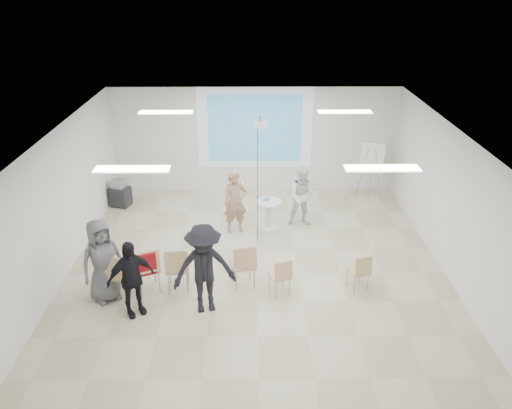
{
  "coord_description": "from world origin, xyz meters",
  "views": [
    {
      "loc": [
        -0.09,
        -8.94,
        5.85
      ],
      "look_at": [
        0.0,
        0.8,
        1.25
      ],
      "focal_mm": 35.0,
      "sensor_mm": 36.0,
      "label": 1
    }
  ],
  "objects_px": {
    "chair_right_inner": "(281,274)",
    "chair_right_far": "(360,270)",
    "player_left": "(235,198)",
    "laptop": "(178,266)",
    "flipchart_easel": "(372,158)",
    "chair_left_mid": "(147,267)",
    "av_cart": "(120,194)",
    "pedestal_table": "(269,213)",
    "chair_center": "(244,263)",
    "player_right": "(303,193)",
    "audience_outer": "(102,256)",
    "chair_left_inner": "(177,266)",
    "audience_mid": "(204,263)",
    "chair_far_left": "(115,273)",
    "audience_left": "(130,274)"
  },
  "relations": [
    {
      "from": "av_cart",
      "to": "chair_right_inner",
      "type": "bearing_deg",
      "value": -26.84
    },
    {
      "from": "chair_center",
      "to": "audience_mid",
      "type": "xyz_separation_m",
      "value": [
        -0.71,
        -0.71,
        0.43
      ]
    },
    {
      "from": "player_right",
      "to": "flipchart_easel",
      "type": "relative_size",
      "value": 0.99
    },
    {
      "from": "av_cart",
      "to": "chair_right_far",
      "type": "bearing_deg",
      "value": -16.79
    },
    {
      "from": "laptop",
      "to": "pedestal_table",
      "type": "bearing_deg",
      "value": -131.26
    },
    {
      "from": "audience_outer",
      "to": "flipchart_easel",
      "type": "xyz_separation_m",
      "value": [
        6.09,
        4.5,
        0.32
      ]
    },
    {
      "from": "chair_far_left",
      "to": "chair_left_inner",
      "type": "relative_size",
      "value": 1.0
    },
    {
      "from": "audience_mid",
      "to": "audience_outer",
      "type": "bearing_deg",
      "value": 156.38
    },
    {
      "from": "laptop",
      "to": "flipchart_easel",
      "type": "distance_m",
      "value": 6.34
    },
    {
      "from": "chair_center",
      "to": "chair_right_far",
      "type": "bearing_deg",
      "value": -16.04
    },
    {
      "from": "pedestal_table",
      "to": "chair_left_mid",
      "type": "relative_size",
      "value": 0.83
    },
    {
      "from": "player_left",
      "to": "laptop",
      "type": "bearing_deg",
      "value": -131.65
    },
    {
      "from": "chair_right_inner",
      "to": "chair_right_far",
      "type": "bearing_deg",
      "value": -17.25
    },
    {
      "from": "laptop",
      "to": "audience_mid",
      "type": "distance_m",
      "value": 1.05
    },
    {
      "from": "pedestal_table",
      "to": "chair_center",
      "type": "bearing_deg",
      "value": -102.72
    },
    {
      "from": "chair_left_inner",
      "to": "chair_center",
      "type": "relative_size",
      "value": 0.99
    },
    {
      "from": "player_left",
      "to": "flipchart_easel",
      "type": "xyz_separation_m",
      "value": [
        3.64,
        1.76,
        0.38
      ]
    },
    {
      "from": "player_right",
      "to": "laptop",
      "type": "xyz_separation_m",
      "value": [
        -2.75,
        -2.77,
        -0.33
      ]
    },
    {
      "from": "audience_outer",
      "to": "chair_right_inner",
      "type": "bearing_deg",
      "value": -37.19
    },
    {
      "from": "chair_far_left",
      "to": "chair_right_inner",
      "type": "height_order",
      "value": "chair_far_left"
    },
    {
      "from": "player_right",
      "to": "audience_outer",
      "type": "height_order",
      "value": "audience_outer"
    },
    {
      "from": "player_right",
      "to": "flipchart_easel",
      "type": "distance_m",
      "value": 2.46
    },
    {
      "from": "chair_left_mid",
      "to": "audience_outer",
      "type": "xyz_separation_m",
      "value": [
        -0.79,
        -0.2,
        0.38
      ]
    },
    {
      "from": "audience_outer",
      "to": "flipchart_easel",
      "type": "relative_size",
      "value": 1.1
    },
    {
      "from": "chair_center",
      "to": "audience_left",
      "type": "distance_m",
      "value": 2.22
    },
    {
      "from": "player_right",
      "to": "chair_right_inner",
      "type": "bearing_deg",
      "value": -103.13
    },
    {
      "from": "chair_right_inner",
      "to": "chair_right_far",
      "type": "xyz_separation_m",
      "value": [
        1.58,
        0.14,
        0.0
      ]
    },
    {
      "from": "chair_right_far",
      "to": "av_cart",
      "type": "bearing_deg",
      "value": 125.24
    },
    {
      "from": "chair_right_inner",
      "to": "laptop",
      "type": "height_order",
      "value": "chair_right_inner"
    },
    {
      "from": "pedestal_table",
      "to": "player_left",
      "type": "relative_size",
      "value": 0.45
    },
    {
      "from": "chair_far_left",
      "to": "chair_right_inner",
      "type": "bearing_deg",
      "value": 5.95
    },
    {
      "from": "chair_left_mid",
      "to": "chair_right_far",
      "type": "relative_size",
      "value": 1.21
    },
    {
      "from": "player_left",
      "to": "flipchart_easel",
      "type": "bearing_deg",
      "value": 8.33
    },
    {
      "from": "player_left",
      "to": "chair_right_far",
      "type": "distance_m",
      "value": 3.59
    },
    {
      "from": "chair_far_left",
      "to": "chair_right_far",
      "type": "bearing_deg",
      "value": 7.21
    },
    {
      "from": "player_left",
      "to": "av_cart",
      "type": "distance_m",
      "value": 3.55
    },
    {
      "from": "player_right",
      "to": "av_cart",
      "type": "height_order",
      "value": "player_right"
    },
    {
      "from": "player_left",
      "to": "chair_left_mid",
      "type": "relative_size",
      "value": 1.84
    },
    {
      "from": "player_right",
      "to": "player_left",
      "type": "bearing_deg",
      "value": -167.69
    },
    {
      "from": "chair_far_left",
      "to": "laptop",
      "type": "xyz_separation_m",
      "value": [
        1.16,
        0.32,
        -0.05
      ]
    },
    {
      "from": "player_left",
      "to": "chair_far_left",
      "type": "bearing_deg",
      "value": -146.84
    },
    {
      "from": "audience_mid",
      "to": "pedestal_table",
      "type": "bearing_deg",
      "value": 55.62
    },
    {
      "from": "chair_right_far",
      "to": "laptop",
      "type": "bearing_deg",
      "value": 158.69
    },
    {
      "from": "chair_center",
      "to": "chair_right_far",
      "type": "distance_m",
      "value": 2.31
    },
    {
      "from": "laptop",
      "to": "chair_center",
      "type": "bearing_deg",
      "value": 175.3
    },
    {
      "from": "chair_far_left",
      "to": "chair_left_mid",
      "type": "xyz_separation_m",
      "value": [
        0.59,
        0.19,
        -0.0
      ]
    },
    {
      "from": "chair_left_mid",
      "to": "chair_left_inner",
      "type": "bearing_deg",
      "value": -21.58
    },
    {
      "from": "pedestal_table",
      "to": "player_right",
      "type": "relative_size",
      "value": 0.47
    },
    {
      "from": "pedestal_table",
      "to": "audience_outer",
      "type": "height_order",
      "value": "audience_outer"
    },
    {
      "from": "chair_left_inner",
      "to": "audience_mid",
      "type": "relative_size",
      "value": 0.48
    }
  ]
}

